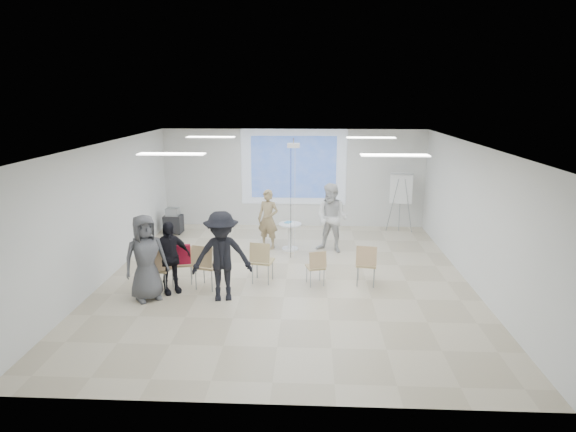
{
  "coord_description": "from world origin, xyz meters",
  "views": [
    {
      "loc": [
        0.51,
        -10.08,
        4.03
      ],
      "look_at": [
        0.0,
        0.8,
        1.25
      ],
      "focal_mm": 30.0,
      "sensor_mm": 36.0,
      "label": 1
    }
  ],
  "objects_px": {
    "chair_left_inner": "(205,263)",
    "av_cart": "(173,222)",
    "chair_left_mid": "(183,261)",
    "flipchart_easel": "(401,189)",
    "chair_far_left": "(158,266)",
    "player_right": "(332,214)",
    "audience_left": "(169,252)",
    "audience_mid": "(222,250)",
    "chair_right_far": "(366,262)",
    "laptop": "(208,264)",
    "audience_outer": "(145,253)",
    "pedestal_table": "(290,235)",
    "chair_right_inner": "(316,265)",
    "chair_center": "(261,259)",
    "player_left": "(268,215)"
  },
  "relations": [
    {
      "from": "chair_far_left",
      "to": "audience_mid",
      "type": "height_order",
      "value": "audience_mid"
    },
    {
      "from": "chair_far_left",
      "to": "audience_left",
      "type": "height_order",
      "value": "audience_left"
    },
    {
      "from": "pedestal_table",
      "to": "player_right",
      "type": "distance_m",
      "value": 1.24
    },
    {
      "from": "chair_left_mid",
      "to": "flipchart_easel",
      "type": "relative_size",
      "value": 0.49
    },
    {
      "from": "player_left",
      "to": "audience_outer",
      "type": "bearing_deg",
      "value": -102.48
    },
    {
      "from": "player_right",
      "to": "chair_left_inner",
      "type": "distance_m",
      "value": 3.84
    },
    {
      "from": "pedestal_table",
      "to": "av_cart",
      "type": "distance_m",
      "value": 3.78
    },
    {
      "from": "player_right",
      "to": "chair_left_inner",
      "type": "height_order",
      "value": "player_right"
    },
    {
      "from": "chair_center",
      "to": "chair_right_far",
      "type": "relative_size",
      "value": 1.03
    },
    {
      "from": "player_right",
      "to": "audience_left",
      "type": "xyz_separation_m",
      "value": [
        -3.45,
        -2.85,
        -0.13
      ]
    },
    {
      "from": "chair_far_left",
      "to": "audience_mid",
      "type": "xyz_separation_m",
      "value": [
        1.4,
        -0.34,
        0.48
      ]
    },
    {
      "from": "pedestal_table",
      "to": "chair_center",
      "type": "bearing_deg",
      "value": -102.64
    },
    {
      "from": "chair_left_mid",
      "to": "audience_left",
      "type": "bearing_deg",
      "value": -119.72
    },
    {
      "from": "audience_mid",
      "to": "flipchart_easel",
      "type": "bearing_deg",
      "value": 39.46
    },
    {
      "from": "audience_left",
      "to": "pedestal_table",
      "type": "bearing_deg",
      "value": 17.56
    },
    {
      "from": "laptop",
      "to": "av_cart",
      "type": "distance_m",
      "value": 4.43
    },
    {
      "from": "audience_outer",
      "to": "flipchart_easel",
      "type": "bearing_deg",
      "value": 5.55
    },
    {
      "from": "chair_right_far",
      "to": "flipchart_easel",
      "type": "height_order",
      "value": "flipchart_easel"
    },
    {
      "from": "chair_right_inner",
      "to": "audience_mid",
      "type": "xyz_separation_m",
      "value": [
        -1.88,
        -0.81,
        0.56
      ]
    },
    {
      "from": "player_right",
      "to": "audience_left",
      "type": "relative_size",
      "value": 1.15
    },
    {
      "from": "chair_far_left",
      "to": "chair_left_inner",
      "type": "xyz_separation_m",
      "value": [
        0.95,
        0.16,
        0.03
      ]
    },
    {
      "from": "flipchart_easel",
      "to": "audience_mid",
      "type": "bearing_deg",
      "value": -122.27
    },
    {
      "from": "av_cart",
      "to": "chair_far_left",
      "type": "bearing_deg",
      "value": -74.96
    },
    {
      "from": "chair_right_far",
      "to": "pedestal_table",
      "type": "bearing_deg",
      "value": 135.26
    },
    {
      "from": "laptop",
      "to": "audience_left",
      "type": "height_order",
      "value": "audience_left"
    },
    {
      "from": "laptop",
      "to": "audience_mid",
      "type": "distance_m",
      "value": 0.9
    },
    {
      "from": "laptop",
      "to": "player_right",
      "type": "bearing_deg",
      "value": -122.18
    },
    {
      "from": "chair_far_left",
      "to": "av_cart",
      "type": "bearing_deg",
      "value": 110.36
    },
    {
      "from": "audience_mid",
      "to": "audience_outer",
      "type": "bearing_deg",
      "value": 172.14
    },
    {
      "from": "pedestal_table",
      "to": "chair_far_left",
      "type": "xyz_separation_m",
      "value": [
        -2.61,
        -2.88,
        0.14
      ]
    },
    {
      "from": "chair_right_inner",
      "to": "flipchart_easel",
      "type": "xyz_separation_m",
      "value": [
        2.52,
        4.29,
        0.84
      ]
    },
    {
      "from": "laptop",
      "to": "audience_outer",
      "type": "height_order",
      "value": "audience_outer"
    },
    {
      "from": "chair_left_inner",
      "to": "chair_far_left",
      "type": "bearing_deg",
      "value": -155.44
    },
    {
      "from": "chair_center",
      "to": "audience_outer",
      "type": "distance_m",
      "value": 2.43
    },
    {
      "from": "audience_left",
      "to": "av_cart",
      "type": "height_order",
      "value": "audience_left"
    },
    {
      "from": "chair_far_left",
      "to": "av_cart",
      "type": "height_order",
      "value": "chair_far_left"
    },
    {
      "from": "av_cart",
      "to": "player_left",
      "type": "bearing_deg",
      "value": -19.95
    },
    {
      "from": "audience_left",
      "to": "audience_outer",
      "type": "distance_m",
      "value": 0.51
    },
    {
      "from": "chair_far_left",
      "to": "av_cart",
      "type": "xyz_separation_m",
      "value": [
        -0.9,
        4.28,
        -0.2
      ]
    },
    {
      "from": "chair_left_inner",
      "to": "chair_right_inner",
      "type": "relative_size",
      "value": 1.24
    },
    {
      "from": "pedestal_table",
      "to": "chair_right_far",
      "type": "relative_size",
      "value": 0.83
    },
    {
      "from": "audience_outer",
      "to": "av_cart",
      "type": "bearing_deg",
      "value": 64.11
    },
    {
      "from": "player_right",
      "to": "audience_outer",
      "type": "height_order",
      "value": "player_right"
    },
    {
      "from": "chair_left_inner",
      "to": "av_cart",
      "type": "height_order",
      "value": "chair_left_inner"
    },
    {
      "from": "chair_left_inner",
      "to": "laptop",
      "type": "bearing_deg",
      "value": 92.8
    },
    {
      "from": "chair_left_inner",
      "to": "chair_right_far",
      "type": "relative_size",
      "value": 1.07
    },
    {
      "from": "chair_far_left",
      "to": "pedestal_table",
      "type": "bearing_deg",
      "value": 56.26
    },
    {
      "from": "chair_left_mid",
      "to": "audience_mid",
      "type": "relative_size",
      "value": 0.43
    },
    {
      "from": "player_right",
      "to": "audience_outer",
      "type": "xyz_separation_m",
      "value": [
        -3.82,
        -3.2,
        -0.02
      ]
    },
    {
      "from": "chair_far_left",
      "to": "audience_outer",
      "type": "xyz_separation_m",
      "value": [
        -0.11,
        -0.39,
        0.42
      ]
    }
  ]
}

